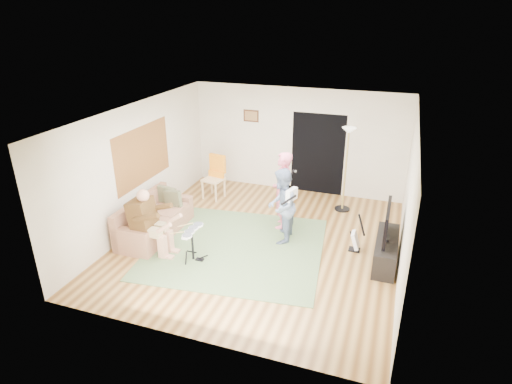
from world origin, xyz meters
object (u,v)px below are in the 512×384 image
dining_chair (214,183)px  guitar_spare (356,240)px  singer (282,191)px  drum_kit (193,246)px  television (387,222)px  tv_cabinet (386,251)px  sofa (152,223)px  guitarist (282,206)px  torchiere_lamp (347,155)px

dining_chair → guitar_spare: bearing=-11.7°
singer → drum_kit: bearing=-42.1°
drum_kit → guitar_spare: (2.91, 1.37, -0.06)m
television → tv_cabinet: bearing=0.0°
guitar_spare → tv_cabinet: guitar_spare is taller
sofa → television: 4.80m
drum_kit → dining_chair: size_ratio=0.62×
guitar_spare → dining_chair: size_ratio=0.74×
guitarist → torchiere_lamp: torchiere_lamp is taller
guitarist → singer: bearing=-170.3°
singer → guitarist: size_ratio=1.09×
guitar_spare → tv_cabinet: 0.64m
singer → tv_cabinet: 2.48m
dining_chair → television: 4.65m
sofa → torchiere_lamp: torchiere_lamp is taller
tv_cabinet → sofa: bearing=-174.4°
sofa → dining_chair: size_ratio=1.78×
dining_chair → television: bearing=-12.0°
sofa → television: size_ratio=1.78×
singer → tv_cabinet: size_ratio=1.23×
dining_chair → tv_cabinet: 4.67m
dining_chair → television: (4.28, -1.75, 0.46)m
singer → guitar_spare: 1.87m
singer → dining_chair: size_ratio=1.57×
sofa → guitarist: 2.80m
sofa → guitarist: guitarist is taller
torchiere_lamp → dining_chair: bearing=-174.2°
guitar_spare → television: (0.54, -0.25, 0.62)m
singer → torchiere_lamp: torchiere_lamp is taller
torchiere_lamp → tv_cabinet: 2.62m
torchiere_lamp → drum_kit: bearing=-126.7°
guitarist → television: size_ratio=1.43×
guitarist → dining_chair: size_ratio=1.44×
guitarist → torchiere_lamp: size_ratio=0.78×
sofa → torchiere_lamp: size_ratio=0.97×
drum_kit → guitarist: (1.39, 1.27, 0.49)m
television → drum_kit: bearing=-162.0°
guitarist → torchiere_lamp: (0.99, 1.92, 0.60)m
sofa → television: (4.74, 0.47, 0.59)m
sofa → drum_kit: 1.44m
drum_kit → guitarist: size_ratio=0.43×
sofa → tv_cabinet: bearing=5.6°
singer → guitarist: 0.64m
sofa → singer: singer is taller
singer → sofa: bearing=-72.9°
drum_kit → dining_chair: (-0.83, 2.87, 0.10)m
tv_cabinet → dining_chair: bearing=158.1°
sofa → dining_chair: (0.45, 2.22, 0.13)m
dining_chair → guitarist: bearing=-25.5°
singer → guitarist: bearing=5.9°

